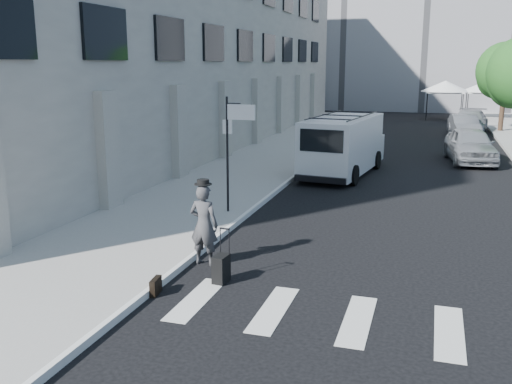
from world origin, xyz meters
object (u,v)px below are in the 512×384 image
Objects in this scene: briefcase at (156,286)px; cargo_van at (344,145)px; suitcase at (221,269)px; parked_car_c at (469,122)px; parked_car_a at (470,145)px; businessman at (204,225)px; parked_car_b at (464,126)px.

cargo_van reaches higher than briefcase.
cargo_van is (0.57, 13.09, 0.94)m from suitcase.
briefcase is 31.98m from parked_car_c.
cargo_van is 1.37× the size of parked_car_a.
suitcase is at bearing 133.26° from businessman.
parked_car_a is 0.90× the size of parked_car_c.
parked_car_c is at bearing -99.84° from businessman.
parked_car_a is (6.63, 16.86, -0.13)m from businessman.
parked_car_c is (7.44, 31.09, 0.61)m from briefcase.
suitcase is (0.78, -0.95, -0.65)m from businessman.
briefcase is 0.38× the size of suitcase.
briefcase is at bearing -117.76° from parked_car_a.
parked_car_a is at bearing -84.87° from parked_car_c.
parked_car_c reaches higher than briefcase.
businessman is 1.39m from suitcase.
briefcase is 0.09× the size of parked_car_a.
parked_car_b is at bearing -100.25° from businessman.
parked_car_a is at bearing 48.87° from cargo_van.
parked_car_c reaches higher than suitcase.
parked_car_a is at bearing -97.51° from parked_car_b.
suitcase is at bearing -94.34° from parked_car_c.
parked_car_b reaches higher than suitcase.
parked_car_a reaches higher than parked_car_c.
cargo_van reaches higher than businessman.
suitcase is at bearing 36.03° from briefcase.
briefcase is at bearing -110.62° from parked_car_b.
businessman is 0.29× the size of cargo_van.
cargo_van reaches higher than parked_car_c.
businessman is at bearing -119.09° from parked_car_a.
suitcase is at bearing -115.81° from parked_car_a.
suitcase is 0.22× the size of parked_car_c.
cargo_van reaches higher than suitcase.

